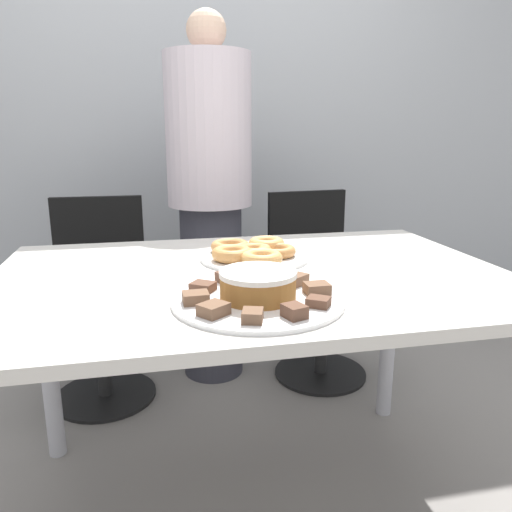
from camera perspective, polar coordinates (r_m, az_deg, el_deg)
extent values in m
plane|color=gray|center=(1.76, -0.29, -26.81)|extent=(12.00, 12.00, 0.00)
cube|color=#B2B7BC|center=(2.89, -7.08, 16.98)|extent=(8.00, 0.05, 2.60)
cube|color=silver|center=(1.39, -0.33, -2.51)|extent=(1.41, 0.96, 0.03)
cylinder|color=silver|center=(1.93, -22.67, -11.00)|extent=(0.06, 0.06, 0.74)
cylinder|color=silver|center=(2.10, 14.93, -8.22)|extent=(0.06, 0.06, 0.74)
cylinder|color=#383842|center=(2.38, -5.08, -4.01)|extent=(0.28, 0.28, 0.82)
cylinder|color=silver|center=(2.26, -5.50, 14.01)|extent=(0.38, 0.38, 0.65)
sphere|color=beige|center=(2.30, -5.76, 24.31)|extent=(0.17, 0.17, 0.17)
cylinder|color=black|center=(2.40, -16.79, -14.97)|extent=(0.44, 0.44, 0.01)
cylinder|color=#262626|center=(2.31, -17.15, -10.53)|extent=(0.06, 0.06, 0.39)
cube|color=black|center=(2.23, -17.56, -5.46)|extent=(0.45, 0.45, 0.04)
cube|color=black|center=(2.37, -17.47, 1.45)|extent=(0.40, 0.04, 0.42)
cylinder|color=black|center=(2.51, 7.34, -13.08)|extent=(0.44, 0.44, 0.01)
cylinder|color=#262626|center=(2.43, 7.49, -8.78)|extent=(0.06, 0.06, 0.39)
cube|color=black|center=(2.35, 7.66, -3.91)|extent=(0.48, 0.48, 0.04)
cube|color=black|center=(2.47, 5.78, 2.56)|extent=(0.40, 0.07, 0.42)
cylinder|color=white|center=(1.15, 0.23, -5.08)|extent=(0.40, 0.40, 0.01)
cylinder|color=white|center=(1.52, -0.17, -0.20)|extent=(0.33, 0.33, 0.01)
cylinder|color=#9E662D|center=(1.14, 0.23, -3.58)|extent=(0.17, 0.17, 0.05)
cylinder|color=white|center=(1.13, 0.23, -2.01)|extent=(0.18, 0.18, 0.01)
cube|color=brown|center=(1.12, -6.91, -4.76)|extent=(0.06, 0.05, 0.02)
cube|color=brown|center=(1.04, -4.88, -6.10)|extent=(0.07, 0.07, 0.03)
cube|color=brown|center=(1.01, -0.39, -6.84)|extent=(0.05, 0.06, 0.02)
cube|color=brown|center=(1.03, 4.41, -6.32)|extent=(0.05, 0.06, 0.03)
cube|color=brown|center=(1.10, 7.14, -5.23)|extent=(0.06, 0.06, 0.02)
cube|color=brown|center=(1.18, 6.97, -3.70)|extent=(0.06, 0.05, 0.03)
cube|color=brown|center=(1.25, 4.47, -2.66)|extent=(0.07, 0.07, 0.03)
cube|color=brown|center=(1.28, 0.72, -2.21)|extent=(0.05, 0.06, 0.03)
cube|color=brown|center=(1.26, -3.17, -2.49)|extent=(0.07, 0.07, 0.03)
cube|color=brown|center=(1.20, -6.08, -3.50)|extent=(0.07, 0.07, 0.02)
torus|color=#D18E4C|center=(1.52, -0.17, 0.60)|extent=(0.10, 0.10, 0.03)
torus|color=#D18E4C|center=(1.47, -2.73, 0.25)|extent=(0.12, 0.12, 0.04)
torus|color=tan|center=(1.43, 0.66, -0.23)|extent=(0.12, 0.12, 0.04)
torus|color=#C68447|center=(1.52, 2.37, 0.59)|extent=(0.12, 0.12, 0.03)
torus|color=tan|center=(1.60, 1.20, 1.39)|extent=(0.12, 0.12, 0.04)
torus|color=#C68447|center=(1.58, -2.96, 1.11)|extent=(0.12, 0.12, 0.03)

